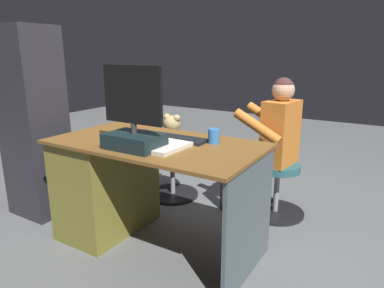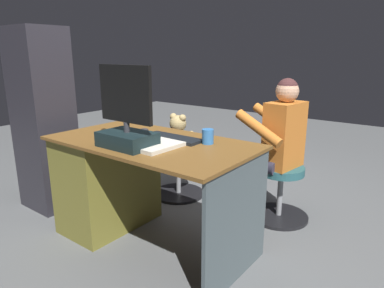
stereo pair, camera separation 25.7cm
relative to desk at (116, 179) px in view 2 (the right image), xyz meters
name	(u,v)px [view 2 (the right image)]	position (x,y,z in m)	size (l,w,h in m)	color
ground_plane	(186,222)	(-0.37, -0.37, -0.40)	(10.00, 10.00, 0.00)	#5B5D5F
desk	(116,179)	(0.00, 0.00, 0.00)	(1.39, 0.75, 0.75)	brown
monitor	(127,124)	(-0.36, 0.19, 0.50)	(0.42, 0.23, 0.50)	black
keyboard	(173,138)	(-0.47, -0.11, 0.36)	(0.42, 0.14, 0.02)	black
computer_mouse	(143,131)	(-0.18, -0.12, 0.37)	(0.06, 0.10, 0.04)	#2C2A2D
cup	(208,136)	(-0.71, -0.17, 0.40)	(0.07, 0.07, 0.09)	#3372BF
tv_remote	(129,136)	(-0.18, 0.02, 0.36)	(0.04, 0.15, 0.02)	black
notebook_binder	(157,146)	(-0.52, 0.10, 0.37)	(0.22, 0.30, 0.02)	beige
office_chair_teddy	(178,170)	(0.03, -0.77, -0.15)	(0.48, 0.48, 0.44)	black
teddy_bear	(179,133)	(0.03, -0.78, 0.20)	(0.23, 0.24, 0.34)	tan
visitor_chair	(280,190)	(-0.92, -0.91, -0.16)	(0.47, 0.47, 0.44)	black
person	(272,139)	(-0.83, -0.89, 0.26)	(0.59, 0.53, 1.13)	#C86D27
equipment_rack	(44,121)	(0.79, 0.08, 0.36)	(0.44, 0.36, 1.52)	#29272E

